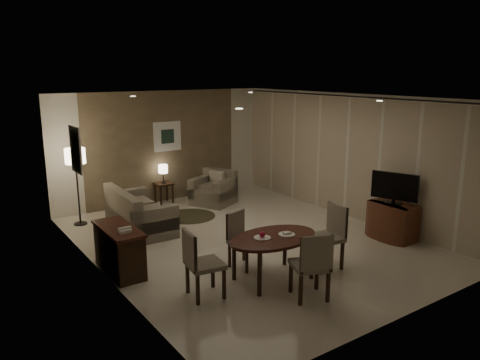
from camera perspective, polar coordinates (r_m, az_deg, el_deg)
room_shell at (r=8.96m, az=-0.73°, el=1.49°), size 5.50×7.00×2.70m
taupe_accent at (r=11.60m, az=-9.30°, el=4.03°), size 3.96×0.03×2.70m
curtain_wall at (r=10.40m, az=12.89°, el=2.64°), size 0.08×6.70×2.58m
curtain_rod at (r=10.24m, az=13.27°, el=9.91°), size 0.03×6.80×0.03m
art_back_frame at (r=11.58m, az=-8.85°, el=5.28°), size 0.72×0.03×0.72m
art_back_canvas at (r=11.57m, az=-8.82°, el=5.27°), size 0.34×0.01×0.34m
art_left_frame at (r=8.46m, az=-19.39°, el=3.48°), size 0.03×0.60×0.80m
art_left_canvas at (r=8.47m, az=-19.29°, el=3.50°), size 0.01×0.46×0.64m
downlight_nl at (r=6.18m, az=-0.11°, el=8.69°), size 0.10×0.10×0.01m
downlight_nr at (r=8.10m, az=16.64°, el=9.23°), size 0.10×0.10×0.01m
downlight_fl at (r=9.36m, az=-12.92°, el=9.92°), size 0.10×0.10×0.01m
downlight_fr at (r=10.73m, az=1.30°, el=10.63°), size 0.10×0.10×0.01m
console_desk at (r=7.80m, az=-14.50°, el=-8.23°), size 0.48×1.20×0.75m
telephone at (r=7.39m, az=-13.87°, el=-5.90°), size 0.20×0.14×0.09m
tv_cabinet at (r=9.49m, az=18.11°, el=-4.75°), size 0.48×0.90×0.70m
flat_tv at (r=9.30m, az=18.33°, el=-0.84°), size 0.36×0.85×0.60m
dining_table at (r=7.33m, az=4.07°, el=-9.47°), size 1.48×0.93×0.70m
chair_near at (r=6.78m, az=8.49°, el=-10.12°), size 0.63×0.63×1.01m
chair_far at (r=7.72m, az=0.64°, el=-7.39°), size 0.54×0.54×0.91m
chair_left at (r=6.76m, az=-4.26°, el=-10.11°), size 0.55×0.55×1.00m
chair_right at (r=7.80m, az=10.27°, el=-6.86°), size 0.57×0.57×1.04m
plate_a at (r=7.14m, az=2.72°, el=-7.04°), size 0.26×0.26×0.02m
plate_b at (r=7.30m, az=5.72°, el=-6.62°), size 0.26×0.26×0.02m
fruit_apple at (r=7.12m, az=2.73°, el=-6.64°), size 0.09×0.09×0.09m
napkin at (r=7.29m, az=5.72°, el=-6.45°), size 0.12×0.08×0.03m
round_rug at (r=10.50m, az=-6.12°, el=-4.39°), size 1.13×1.13×0.01m
sofa at (r=9.70m, az=-12.11°, el=-3.54°), size 1.83×0.96×0.85m
armchair at (r=11.33m, az=-3.32°, el=-0.94°), size 1.17×1.19×0.81m
side_table at (r=11.55m, az=-9.25°, el=-1.58°), size 0.40×0.40×0.51m
table_lamp at (r=11.43m, az=-9.35°, el=0.86°), size 0.22×0.22×0.50m
floor_lamp at (r=10.26m, az=-19.18°, el=-0.81°), size 0.41×0.41×1.63m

